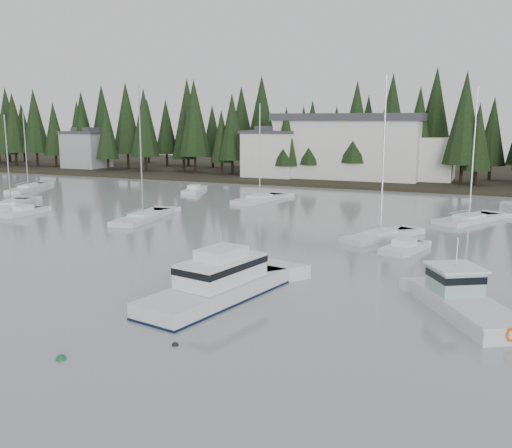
{
  "coord_description": "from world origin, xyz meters",
  "views": [
    {
      "loc": [
        18.81,
        -14.4,
        10.52
      ],
      "look_at": [
        1.84,
        25.43,
        2.5
      ],
      "focal_mm": 40.0,
      "sensor_mm": 36.0,
      "label": 1
    }
  ],
  "objects_px": {
    "sailboat_6": "(28,189)",
    "sailboat_8": "(143,219)",
    "sailboat_3": "(260,200)",
    "sailboat_9": "(380,237)",
    "sailboat_4": "(11,207)",
    "runabout_1": "(404,250)",
    "sailboat_7": "(469,221)",
    "cabin_cruiser_center": "(218,287)",
    "runabout_0": "(23,213)",
    "lobster_boat_teal": "(465,304)",
    "house_far_west": "(86,149)",
    "runabout_3": "(194,191)",
    "house_west": "(272,153)",
    "harbor_inn": "(361,147)"
  },
  "relations": [
    {
      "from": "harbor_inn",
      "to": "runabout_1",
      "type": "relative_size",
      "value": 5.44
    },
    {
      "from": "sailboat_7",
      "to": "sailboat_9",
      "type": "distance_m",
      "value": 13.95
    },
    {
      "from": "harbor_inn",
      "to": "sailboat_7",
      "type": "xyz_separation_m",
      "value": [
        19.3,
        -34.53,
        -5.7
      ]
    },
    {
      "from": "sailboat_4",
      "to": "runabout_1",
      "type": "xyz_separation_m",
      "value": [
        47.41,
        -5.21,
        0.08
      ]
    },
    {
      "from": "sailboat_8",
      "to": "sailboat_9",
      "type": "height_order",
      "value": "sailboat_9"
    },
    {
      "from": "house_far_west",
      "to": "sailboat_3",
      "type": "relative_size",
      "value": 0.66
    },
    {
      "from": "house_west",
      "to": "sailboat_3",
      "type": "distance_m",
      "value": 27.42
    },
    {
      "from": "house_far_west",
      "to": "runabout_0",
      "type": "xyz_separation_m",
      "value": [
        30.25,
        -47.85,
        -4.27
      ]
    },
    {
      "from": "sailboat_4",
      "to": "runabout_0",
      "type": "distance_m",
      "value": 6.44
    },
    {
      "from": "lobster_boat_teal",
      "to": "runabout_3",
      "type": "height_order",
      "value": "lobster_boat_teal"
    },
    {
      "from": "sailboat_3",
      "to": "sailboat_6",
      "type": "relative_size",
      "value": 1.07
    },
    {
      "from": "cabin_cruiser_center",
      "to": "runabout_0",
      "type": "height_order",
      "value": "cabin_cruiser_center"
    },
    {
      "from": "sailboat_3",
      "to": "sailboat_8",
      "type": "xyz_separation_m",
      "value": [
        -6.01,
        -17.69,
        0.01
      ]
    },
    {
      "from": "house_west",
      "to": "runabout_3",
      "type": "height_order",
      "value": "house_west"
    },
    {
      "from": "lobster_boat_teal",
      "to": "sailboat_7",
      "type": "height_order",
      "value": "sailboat_7"
    },
    {
      "from": "sailboat_6",
      "to": "runabout_0",
      "type": "xyz_separation_m",
      "value": [
        16.45,
        -17.49,
        0.07
      ]
    },
    {
      "from": "harbor_inn",
      "to": "runabout_0",
      "type": "xyz_separation_m",
      "value": [
        -26.79,
        -49.19,
        -5.64
      ]
    },
    {
      "from": "cabin_cruiser_center",
      "to": "sailboat_6",
      "type": "height_order",
      "value": "sailboat_6"
    },
    {
      "from": "house_west",
      "to": "house_far_west",
      "type": "distance_m",
      "value": 42.05
    },
    {
      "from": "house_west",
      "to": "sailboat_6",
      "type": "xyz_separation_m",
      "value": [
        -28.2,
        -28.36,
        -4.6
      ]
    },
    {
      "from": "harbor_inn",
      "to": "runabout_1",
      "type": "height_order",
      "value": "harbor_inn"
    },
    {
      "from": "harbor_inn",
      "to": "sailboat_4",
      "type": "xyz_separation_m",
      "value": [
        -32.19,
        -45.68,
        -5.72
      ]
    },
    {
      "from": "house_west",
      "to": "sailboat_4",
      "type": "bearing_deg",
      "value": -112.05
    },
    {
      "from": "sailboat_6",
      "to": "sailboat_8",
      "type": "distance_m",
      "value": 34.15
    },
    {
      "from": "sailboat_8",
      "to": "sailboat_7",
      "type": "bearing_deg",
      "value": -76.49
    },
    {
      "from": "sailboat_3",
      "to": "sailboat_9",
      "type": "height_order",
      "value": "sailboat_9"
    },
    {
      "from": "house_west",
      "to": "cabin_cruiser_center",
      "type": "distance_m",
      "value": 68.24
    },
    {
      "from": "sailboat_4",
      "to": "sailboat_9",
      "type": "xyz_separation_m",
      "value": [
        44.69,
        -1.02,
        0.05
      ]
    },
    {
      "from": "runabout_1",
      "to": "sailboat_4",
      "type": "bearing_deg",
      "value": 99.73
    },
    {
      "from": "house_far_west",
      "to": "lobster_boat_teal",
      "type": "bearing_deg",
      "value": -39.31
    },
    {
      "from": "house_far_west",
      "to": "runabout_3",
      "type": "relative_size",
      "value": 1.23
    },
    {
      "from": "harbor_inn",
      "to": "sailboat_3",
      "type": "xyz_separation_m",
      "value": [
        -6.55,
        -29.01,
        -5.71
      ]
    },
    {
      "from": "house_far_west",
      "to": "sailboat_7",
      "type": "distance_m",
      "value": 83.36
    },
    {
      "from": "lobster_boat_teal",
      "to": "sailboat_3",
      "type": "distance_m",
      "value": 45.01
    },
    {
      "from": "sailboat_3",
      "to": "runabout_0",
      "type": "relative_size",
      "value": 2.37
    },
    {
      "from": "sailboat_4",
      "to": "runabout_3",
      "type": "xyz_separation_m",
      "value": [
        13.2,
        21.48,
        0.08
      ]
    },
    {
      "from": "house_west",
      "to": "harbor_inn",
      "type": "bearing_deg",
      "value": 12.52
    },
    {
      "from": "sailboat_6",
      "to": "runabout_3",
      "type": "distance_m",
      "value": 25.38
    },
    {
      "from": "sailboat_6",
      "to": "sailboat_7",
      "type": "height_order",
      "value": "sailboat_7"
    },
    {
      "from": "sailboat_6",
      "to": "sailboat_9",
      "type": "bearing_deg",
      "value": -126.35
    },
    {
      "from": "sailboat_9",
      "to": "runabout_0",
      "type": "xyz_separation_m",
      "value": [
        -39.28,
        -2.48,
        0.03
      ]
    },
    {
      "from": "sailboat_8",
      "to": "runabout_3",
      "type": "bearing_deg",
      "value": 8.55
    },
    {
      "from": "sailboat_6",
      "to": "sailboat_8",
      "type": "bearing_deg",
      "value": -137.34
    },
    {
      "from": "house_far_west",
      "to": "runabout_1",
      "type": "xyz_separation_m",
      "value": [
        72.26,
        -49.55,
        -4.27
      ]
    },
    {
      "from": "sailboat_8",
      "to": "runabout_1",
      "type": "relative_size",
      "value": 2.68
    },
    {
      "from": "sailboat_9",
      "to": "runabout_0",
      "type": "bearing_deg",
      "value": 121.11
    },
    {
      "from": "cabin_cruiser_center",
      "to": "sailboat_4",
      "type": "xyz_separation_m",
      "value": [
        -39.19,
        22.12,
        -0.65
      ]
    },
    {
      "from": "lobster_boat_teal",
      "to": "sailboat_8",
      "type": "bearing_deg",
      "value": 30.39
    },
    {
      "from": "harbor_inn",
      "to": "house_far_west",
      "type": "bearing_deg",
      "value": -178.65
    },
    {
      "from": "house_west",
      "to": "sailboat_8",
      "type": "bearing_deg",
      "value": -86.73
    }
  ]
}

